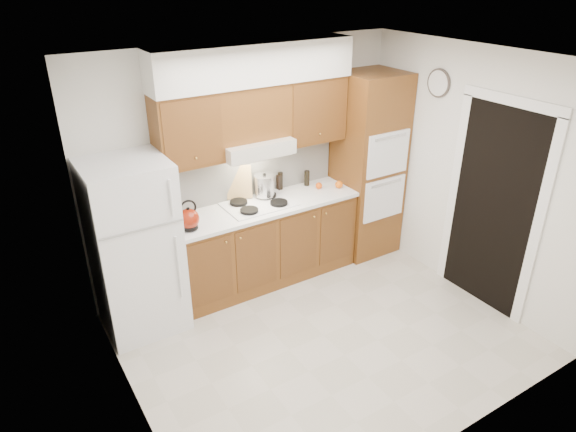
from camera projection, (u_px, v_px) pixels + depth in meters
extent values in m
plane|color=#BBB2A3|center=(324.00, 335.00, 5.02)|extent=(3.60, 3.60, 0.00)
plane|color=white|center=(334.00, 62.00, 3.87)|extent=(3.60, 3.60, 0.00)
cube|color=silver|center=(247.00, 165.00, 5.58)|extent=(3.60, 0.02, 2.60)
cube|color=silver|center=(120.00, 277.00, 3.58)|extent=(0.02, 3.00, 2.60)
cube|color=silver|center=(469.00, 175.00, 5.30)|extent=(0.02, 3.00, 2.60)
cube|color=white|center=(135.00, 248.00, 4.83)|extent=(0.75, 0.72, 1.72)
cube|color=brown|center=(264.00, 244.00, 5.74)|extent=(2.11, 0.60, 0.90)
cube|color=white|center=(264.00, 206.00, 5.53)|extent=(2.13, 0.62, 0.04)
cube|color=white|center=(250.00, 172.00, 5.62)|extent=(2.11, 0.03, 0.56)
cube|color=brown|center=(367.00, 166.00, 6.11)|extent=(0.70, 0.65, 2.20)
cube|color=brown|center=(187.00, 130.00, 4.87)|extent=(0.63, 0.33, 0.70)
cube|color=brown|center=(311.00, 109.00, 5.55)|extent=(0.73, 0.33, 0.70)
cube|color=silver|center=(254.00, 147.00, 5.28)|extent=(0.75, 0.45, 0.15)
cube|color=brown|center=(250.00, 112.00, 5.17)|extent=(0.75, 0.33, 0.55)
cube|color=silver|center=(254.00, 63.00, 4.97)|extent=(2.13, 0.36, 0.40)
cube|color=white|center=(259.00, 204.00, 5.51)|extent=(0.74, 0.50, 0.01)
cube|color=black|center=(492.00, 210.00, 5.14)|extent=(0.02, 0.90, 2.10)
cylinder|color=#3F3833|center=(439.00, 83.00, 5.33)|extent=(0.02, 0.30, 0.30)
sphere|color=maroon|center=(189.00, 219.00, 4.95)|extent=(0.26, 0.26, 0.21)
cube|color=tan|center=(239.00, 182.00, 5.55)|extent=(0.29, 0.19, 0.36)
cylinder|color=silver|center=(265.00, 186.00, 5.61)|extent=(0.27, 0.27, 0.23)
cylinder|color=black|center=(280.00, 181.00, 5.84)|extent=(0.08, 0.08, 0.21)
cylinder|color=black|center=(279.00, 182.00, 5.84)|extent=(0.06, 0.06, 0.18)
cylinder|color=black|center=(307.00, 178.00, 5.95)|extent=(0.07, 0.07, 0.18)
sphere|color=#DF430B|center=(339.00, 185.00, 5.90)|extent=(0.11, 0.11, 0.09)
sphere|color=orange|center=(319.00, 186.00, 5.88)|extent=(0.09, 0.09, 0.08)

